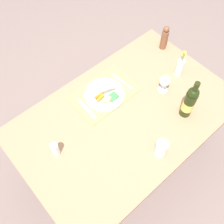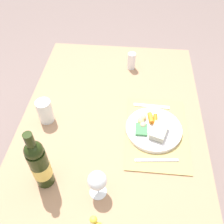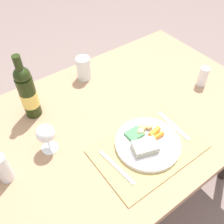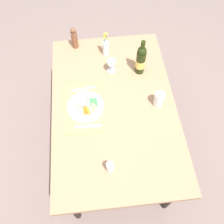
# 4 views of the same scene
# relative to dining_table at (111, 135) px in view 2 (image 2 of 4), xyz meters

# --- Properties ---
(ground_plane) EXTENTS (8.00, 8.00, 0.00)m
(ground_plane) POSITION_rel_dining_table_xyz_m (0.00, 0.00, -0.64)
(ground_plane) COLOR #7C6761
(dining_table) EXTENTS (1.45, 0.93, 0.70)m
(dining_table) POSITION_rel_dining_table_xyz_m (0.00, 0.00, 0.00)
(dining_table) COLOR #A77B59
(dining_table) RESTS_ON ground_plane
(placemat) EXTENTS (0.45, 0.29, 0.01)m
(placemat) POSITION_rel_dining_table_xyz_m (-0.01, -0.23, 0.06)
(placemat) COLOR tan
(placemat) RESTS_ON dining_table
(dinner_plate) EXTENTS (0.27, 0.27, 0.05)m
(dinner_plate) POSITION_rel_dining_table_xyz_m (-0.00, -0.21, 0.08)
(dinner_plate) COLOR white
(dinner_plate) RESTS_ON placemat
(fork) EXTENTS (0.03, 0.19, 0.00)m
(fork) POSITION_rel_dining_table_xyz_m (-0.17, -0.22, 0.07)
(fork) COLOR silver
(fork) RESTS_ON placemat
(knife) EXTENTS (0.03, 0.19, 0.00)m
(knife) POSITION_rel_dining_table_xyz_m (0.16, -0.20, 0.07)
(knife) COLOR silver
(knife) RESTS_ON placemat
(water_tumbler) EXTENTS (0.07, 0.07, 0.13)m
(water_tumbler) POSITION_rel_dining_table_xyz_m (0.02, 0.33, 0.12)
(water_tumbler) COLOR silver
(water_tumbler) RESTS_ON dining_table
(salt_shaker) EXTENTS (0.05, 0.05, 0.11)m
(salt_shaker) POSITION_rel_dining_table_xyz_m (0.49, -0.08, 0.11)
(salt_shaker) COLOR white
(salt_shaker) RESTS_ON dining_table
(wine_glass) EXTENTS (0.08, 0.08, 0.14)m
(wine_glass) POSITION_rel_dining_table_xyz_m (-0.34, 0.02, 0.16)
(wine_glass) COLOR white
(wine_glass) RESTS_ON dining_table
(wine_bottle) EXTENTS (0.08, 0.08, 0.32)m
(wine_bottle) POSITION_rel_dining_table_xyz_m (-0.31, 0.24, 0.19)
(wine_bottle) COLOR black
(wine_bottle) RESTS_ON dining_table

